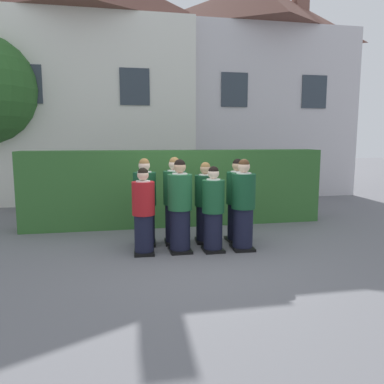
{
  "coord_description": "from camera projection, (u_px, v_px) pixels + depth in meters",
  "views": [
    {
      "loc": [
        -1.32,
        -6.5,
        2.03
      ],
      "look_at": [
        0.0,
        0.29,
        1.05
      ],
      "focal_mm": 35.09,
      "sensor_mm": 36.0,
      "label": 1
    }
  ],
  "objects": [
    {
      "name": "school_building_annex",
      "position": [
        86.0,
        80.0,
        12.81
      ],
      "size": [
        7.34,
        3.85,
        7.89
      ],
      "color": "silver",
      "rests_on": "ground"
    },
    {
      "name": "student_front_row_3",
      "position": [
        243.0,
        207.0,
        6.86
      ],
      "size": [
        0.44,
        0.5,
        1.67
      ],
      "color": "black",
      "rests_on": "ground"
    },
    {
      "name": "student_rear_row_0",
      "position": [
        145.0,
        204.0,
        7.17
      ],
      "size": [
        0.43,
        0.54,
        1.67
      ],
      "color": "black",
      "rests_on": "ground"
    },
    {
      "name": "student_rear_row_2",
      "position": [
        205.0,
        204.0,
        7.35
      ],
      "size": [
        0.41,
        0.52,
        1.59
      ],
      "color": "black",
      "rests_on": "ground"
    },
    {
      "name": "student_rear_row_1",
      "position": [
        175.0,
        203.0,
        7.26
      ],
      "size": [
        0.44,
        0.54,
        1.69
      ],
      "color": "black",
      "rests_on": "ground"
    },
    {
      "name": "student_rear_row_3",
      "position": [
        237.0,
        202.0,
        7.41
      ],
      "size": [
        0.43,
        0.52,
        1.65
      ],
      "color": "black",
      "rests_on": "ground"
    },
    {
      "name": "student_front_row_2",
      "position": [
        213.0,
        211.0,
        6.76
      ],
      "size": [
        0.4,
        0.49,
        1.55
      ],
      "color": "black",
      "rests_on": "ground"
    },
    {
      "name": "student_front_row_1",
      "position": [
        180.0,
        208.0,
        6.72
      ],
      "size": [
        0.44,
        0.49,
        1.68
      ],
      "color": "black",
      "rests_on": "ground"
    },
    {
      "name": "student_in_red_blazer",
      "position": [
        144.0,
        213.0,
        6.59
      ],
      "size": [
        0.4,
        0.5,
        1.54
      ],
      "color": "black",
      "rests_on": "ground"
    },
    {
      "name": "school_building_main",
      "position": [
        255.0,
        88.0,
        14.37
      ],
      "size": [
        6.7,
        4.03,
        7.75
      ],
      "color": "silver",
      "rests_on": "ground"
    },
    {
      "name": "hedge",
      "position": [
        176.0,
        188.0,
        8.89
      ],
      "size": [
        7.0,
        0.7,
        1.77
      ],
      "color": "#33662D",
      "rests_on": "ground"
    },
    {
      "name": "ground_plane",
      "position": [
        195.0,
        251.0,
        6.85
      ],
      "size": [
        60.0,
        60.0,
        0.0
      ],
      "primitive_type": "plane",
      "color": "slate"
    }
  ]
}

